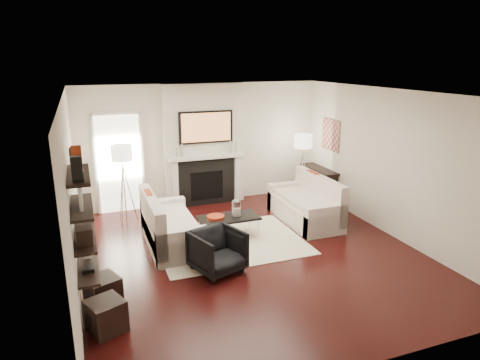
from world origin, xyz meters
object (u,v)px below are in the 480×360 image
object	(u,v)px
coffee_table	(229,218)
ottoman_near	(103,291)
loveseat_right_base	(304,211)
loveseat_left_base	(172,234)
lamp_right_shade	(303,141)
armchair	(218,249)
lamp_left_shade	(122,153)

from	to	relation	value
coffee_table	ottoman_near	size ratio (longest dim) A/B	2.75
loveseat_right_base	ottoman_near	size ratio (longest dim) A/B	4.50
loveseat_left_base	coffee_table	distance (m)	1.06
ottoman_near	lamp_right_shade	bearing A→B (deg)	32.06
loveseat_left_base	armchair	bearing A→B (deg)	-69.08
loveseat_right_base	coffee_table	xyz separation A→B (m)	(-1.72, -0.27, 0.19)
armchair	coffee_table	bearing A→B (deg)	44.35
loveseat_right_base	coffee_table	size ratio (longest dim) A/B	1.64
coffee_table	lamp_right_shade	size ratio (longest dim) A/B	2.75
lamp_left_shade	lamp_right_shade	bearing A→B (deg)	-2.11
coffee_table	lamp_left_shade	distance (m)	2.46
coffee_table	ottoman_near	bearing A→B (deg)	-146.59
coffee_table	ottoman_near	world-z (taller)	coffee_table
lamp_right_shade	lamp_left_shade	bearing A→B (deg)	177.89
lamp_left_shade	ottoman_near	size ratio (longest dim) A/B	1.00
armchair	lamp_left_shade	world-z (taller)	lamp_left_shade
armchair	ottoman_near	bearing A→B (deg)	173.57
loveseat_left_base	armchair	xyz separation A→B (m)	(0.46, -1.21, 0.16)
loveseat_right_base	loveseat_left_base	bearing A→B (deg)	-175.93
lamp_left_shade	lamp_right_shade	world-z (taller)	same
loveseat_right_base	armchair	world-z (taller)	armchair
lamp_right_shade	ottoman_near	distance (m)	5.48
loveseat_left_base	coffee_table	bearing A→B (deg)	-4.05
lamp_left_shade	coffee_table	bearing A→B (deg)	-40.60
ottoman_near	loveseat_right_base	bearing A→B (deg)	23.98
loveseat_right_base	coffee_table	world-z (taller)	same
loveseat_right_base	lamp_right_shade	size ratio (longest dim) A/B	4.50
lamp_right_shade	loveseat_right_base	bearing A→B (deg)	-115.05
loveseat_left_base	loveseat_right_base	distance (m)	2.77
ottoman_near	lamp_left_shade	bearing A→B (deg)	78.22
armchair	loveseat_left_base	bearing A→B (deg)	92.03
coffee_table	loveseat_left_base	bearing A→B (deg)	175.95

